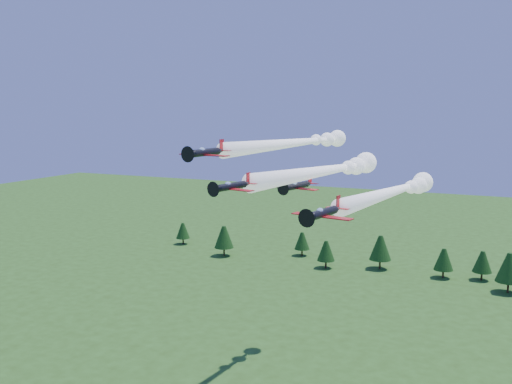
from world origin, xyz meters
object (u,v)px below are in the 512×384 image
at_px(plane_lead, 329,170).
at_px(plane_slot, 297,186).
at_px(plane_right, 395,191).
at_px(plane_left, 298,142).

bearing_deg(plane_lead, plane_slot, -105.96).
relative_size(plane_right, plane_slot, 5.50).
bearing_deg(plane_slot, plane_lead, 73.99).
bearing_deg(plane_left, plane_right, -18.77).
bearing_deg(plane_slot, plane_left, 123.11).
xyz_separation_m(plane_lead, plane_slot, (-3.22, -5.82, -1.99)).
xyz_separation_m(plane_left, plane_slot, (8.83, -24.06, -5.08)).
height_order(plane_left, plane_right, plane_left).
relative_size(plane_lead, plane_left, 0.76).
relative_size(plane_left, plane_right, 1.23).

